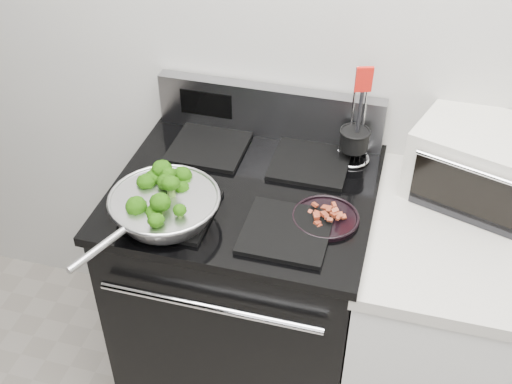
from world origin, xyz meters
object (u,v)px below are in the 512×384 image
(utensil_holder, at_px, (354,144))
(toaster_oven, at_px, (484,164))
(gas_range, at_px, (246,290))
(bacon_plate, at_px, (326,215))
(skillet, at_px, (164,206))

(utensil_holder, distance_m, toaster_oven, 0.39)
(utensil_holder, relative_size, toaster_oven, 0.72)
(gas_range, relative_size, bacon_plate, 5.82)
(skillet, height_order, bacon_plate, skillet)
(bacon_plate, bearing_deg, utensil_holder, 84.36)
(utensil_holder, bearing_deg, skillet, -155.28)
(gas_range, xyz_separation_m, skillet, (-0.18, -0.21, 0.51))
(skillet, relative_size, toaster_oven, 1.04)
(skillet, xyz_separation_m, utensil_holder, (0.47, 0.43, 0.01))
(toaster_oven, bearing_deg, bacon_plate, -128.30)
(gas_range, distance_m, skillet, 0.58)
(gas_range, bearing_deg, utensil_holder, 37.27)
(gas_range, height_order, skillet, gas_range)
(gas_range, height_order, toaster_oven, toaster_oven)
(gas_range, xyz_separation_m, toaster_oven, (0.69, 0.19, 0.55))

